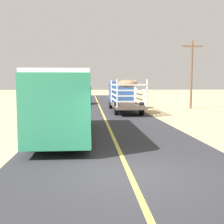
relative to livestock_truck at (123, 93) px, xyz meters
name	(u,v)px	position (x,y,z in m)	size (l,w,h in m)	color
ground_plane	(129,174)	(-2.20, -21.06, -1.79)	(240.00, 240.00, 0.00)	tan
road_surface	(129,174)	(-2.20, -21.06, -1.78)	(8.00, 120.00, 0.02)	#2D2D33
road_centre_line	(129,174)	(-2.20, -21.06, -1.77)	(0.16, 117.60, 0.00)	#D8CC4C
livestock_truck	(123,93)	(0.00, 0.00, 0.00)	(2.53, 9.70, 3.02)	#3359A5
bus	(66,102)	(-4.58, -14.45, -0.04)	(2.54, 10.00, 3.21)	#2D8C66
car_far	(79,96)	(-4.78, 9.62, -0.70)	(1.90, 4.62, 1.93)	black
power_pole_mid	(191,72)	(7.58, 1.75, 2.12)	(2.20, 0.24, 7.26)	brown
boulder_near_shoulder	(35,101)	(-10.74, 11.38, -1.42)	(1.12, 1.03, 0.74)	#84705B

